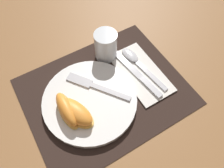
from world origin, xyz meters
TOP-DOWN VIEW (x-y plane):
  - ground_plane at (0.00, 0.00)m, footprint 3.00×3.00m
  - placemat at (0.00, 0.00)m, footprint 0.44×0.36m
  - plate at (-0.05, -0.01)m, footprint 0.26×0.26m
  - juice_glass at (0.07, 0.11)m, footprint 0.07×0.07m
  - napkin at (0.12, 0.00)m, footprint 0.11×0.21m
  - knife at (0.11, -0.00)m, footprint 0.04×0.20m
  - spoon at (0.13, 0.04)m, footprint 0.05×0.19m
  - fork at (-0.02, 0.02)m, footprint 0.13×0.17m
  - citrus_wedge_0 at (-0.12, -0.01)m, footprint 0.04×0.11m
  - citrus_wedge_1 at (-0.11, -0.03)m, footprint 0.10×0.13m

SIDE VIEW (x-z plane):
  - ground_plane at x=0.00m, z-range 0.00..0.00m
  - placemat at x=0.00m, z-range 0.00..0.00m
  - napkin at x=0.12m, z-range 0.00..0.01m
  - knife at x=0.11m, z-range 0.01..0.01m
  - spoon at x=0.13m, z-range 0.01..0.02m
  - plate at x=-0.05m, z-range 0.00..0.02m
  - fork at x=-0.02m, z-range 0.02..0.02m
  - citrus_wedge_1 at x=-0.11m, z-range 0.02..0.06m
  - citrus_wedge_0 at x=-0.12m, z-range 0.02..0.06m
  - juice_glass at x=0.07m, z-range 0.00..0.09m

